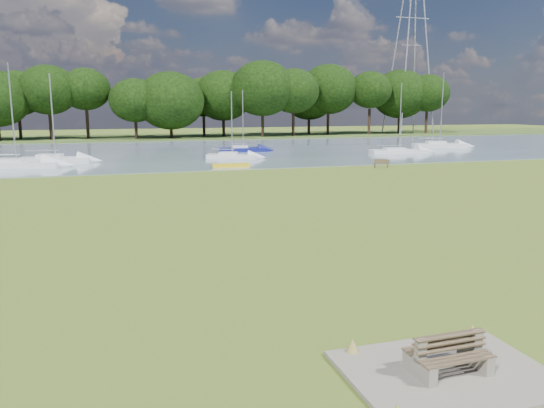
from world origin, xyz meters
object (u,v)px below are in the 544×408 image
object	(u,v)px
sailboat_4	(439,144)
sailboat_7	(55,158)
kayak	(231,165)
pylon	(412,18)
sailboat_0	(15,162)
riverbank_bench	(381,164)
sailboat_3	(232,155)
bench_pair	(448,355)
sailboat_6	(243,148)
sailboat_5	(398,150)

from	to	relation	value
sailboat_4	sailboat_7	xyz separation A→B (m)	(-46.75, -5.16, -0.02)
kayak	pylon	distance (m)	68.57
kayak	sailboat_0	size ratio (longest dim) A/B	0.36
kayak	sailboat_0	xyz separation A→B (m)	(-18.60, 5.53, 0.31)
riverbank_bench	sailboat_3	bearing A→B (deg)	151.17
bench_pair	pylon	world-z (taller)	pylon
sailboat_0	sailboat_7	distance (m)	4.31
kayak	riverbank_bench	bearing A→B (deg)	-16.61
kayak	sailboat_6	size ratio (longest dim) A/B	0.46
riverbank_bench	pylon	bearing A→B (deg)	75.96
sailboat_0	sailboat_5	xyz separation A→B (m)	(40.37, 2.53, -0.09)
pylon	sailboat_3	world-z (taller)	pylon
sailboat_7	riverbank_bench	bearing A→B (deg)	-14.16
sailboat_4	sailboat_5	size ratio (longest dim) A/B	1.21
pylon	sailboat_5	bearing A→B (deg)	-122.54
bench_pair	riverbank_bench	distance (m)	37.63
riverbank_bench	sailboat_7	bearing A→B (deg)	174.84
pylon	sailboat_6	distance (m)	55.33
sailboat_0	sailboat_6	distance (m)	25.67
sailboat_7	bench_pair	bearing A→B (deg)	-65.75
sailboat_3	sailboat_5	xyz separation A→B (m)	(19.91, 0.15, -0.01)
pylon	sailboat_0	distance (m)	79.16
sailboat_4	sailboat_6	distance (m)	26.28
kayak	sailboat_7	xyz separation A→B (m)	(-15.56, 8.58, 0.34)
sailboat_6	sailboat_7	world-z (taller)	sailboat_7
riverbank_bench	sailboat_6	xyz separation A→B (m)	(-7.83, 20.00, 0.07)
kayak	sailboat_6	distance (m)	16.43
riverbank_bench	sailboat_4	xyz separation A→B (m)	(18.37, 18.09, 0.18)
bench_pair	sailboat_5	distance (m)	52.78
riverbank_bench	sailboat_5	distance (m)	15.29
riverbank_bench	sailboat_3	size ratio (longest dim) A/B	0.20
kayak	bench_pair	bearing A→B (deg)	-93.91
riverbank_bench	pylon	world-z (taller)	pylon
kayak	sailboat_5	distance (m)	23.21
riverbank_bench	sailboat_3	world-z (taller)	sailboat_3
bench_pair	riverbank_bench	size ratio (longest dim) A/B	1.23
sailboat_4	sailboat_7	size ratio (longest dim) A/B	1.14
pylon	kayak	bearing A→B (deg)	-134.99
sailboat_7	sailboat_5	bearing A→B (deg)	9.52
sailboat_6	sailboat_0	bearing A→B (deg)	-148.99
pylon	sailboat_0	world-z (taller)	pylon
sailboat_5	kayak	bearing A→B (deg)	-152.25
riverbank_bench	sailboat_7	distance (m)	31.18
sailboat_5	sailboat_6	xyz separation A→B (m)	(-16.78, 7.60, 0.04)
bench_pair	sailboat_3	distance (m)	46.27
riverbank_bench	sailboat_7	size ratio (longest dim) A/B	0.16
pylon	sailboat_3	bearing A→B (deg)	-139.19
sailboat_6	sailboat_3	bearing A→B (deg)	-104.20
riverbank_bench	kayak	xyz separation A→B (m)	(-12.81, 4.35, -0.19)
kayak	sailboat_7	bearing A→B (deg)	153.24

